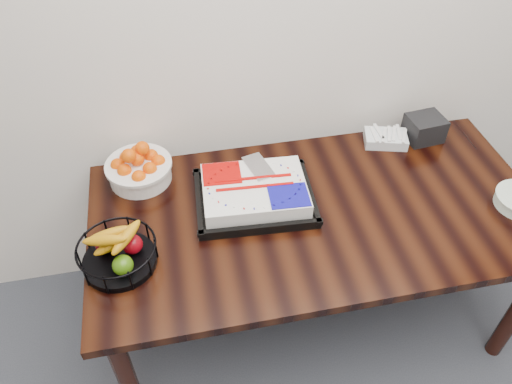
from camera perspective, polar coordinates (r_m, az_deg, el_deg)
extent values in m
plane|color=white|center=(2.05, 4.35, 19.96)|extent=(5.00, 0.00, 5.00)
cube|color=black|center=(2.02, 7.02, -2.40)|extent=(1.80, 0.90, 0.04)
cylinder|color=black|center=(2.08, -14.35, -20.31)|extent=(0.07, 0.07, 0.71)
cylinder|color=black|center=(2.50, -14.69, -4.98)|extent=(0.07, 0.07, 0.71)
cylinder|color=black|center=(2.82, 20.26, 0.24)|extent=(0.07, 0.07, 0.71)
cube|color=black|center=(2.02, -0.17, -0.85)|extent=(0.49, 0.40, 0.02)
cube|color=white|center=(1.99, -0.17, 0.09)|extent=(0.43, 0.33, 0.07)
cube|color=#B20603|center=(2.01, -4.07, 1.96)|extent=(0.16, 0.14, 0.00)
cube|color=#0F0D90|center=(1.92, 3.88, -0.24)|extent=(0.16, 0.14, 0.00)
cube|color=silver|center=(2.04, 0.10, 2.93)|extent=(0.12, 0.18, 0.00)
cylinder|color=white|center=(2.15, -13.14, 2.29)|extent=(0.26, 0.26, 0.08)
cylinder|color=white|center=(2.13, -13.29, 3.02)|extent=(0.28, 0.28, 0.01)
cylinder|color=black|center=(1.87, -15.27, -7.59)|extent=(0.26, 0.26, 0.03)
torus|color=black|center=(1.81, -15.73, -6.03)|extent=(0.28, 0.28, 0.01)
cube|color=silver|center=(2.37, 14.58, 5.91)|extent=(0.21, 0.17, 0.05)
cube|color=black|center=(2.43, 18.67, 6.93)|extent=(0.17, 0.15, 0.11)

